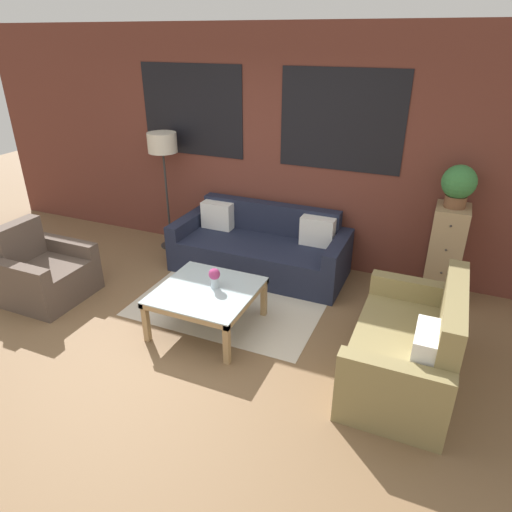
{
  "coord_description": "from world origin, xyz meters",
  "views": [
    {
      "loc": [
        2.14,
        -2.73,
        2.66
      ],
      "look_at": [
        0.42,
        1.25,
        0.55
      ],
      "focal_mm": 32.0,
      "sensor_mm": 36.0,
      "label": 1
    }
  ],
  "objects_px": {
    "floor_lamp": "(163,149)",
    "potted_plant": "(459,184)",
    "couch_dark": "(260,249)",
    "armchair_corner": "(45,274)",
    "drawer_cabinet": "(445,253)",
    "settee_vintage": "(409,350)",
    "coffee_table": "(207,295)",
    "flower_vase": "(214,277)"
  },
  "relations": [
    {
      "from": "settee_vintage",
      "to": "coffee_table",
      "type": "relative_size",
      "value": 1.55
    },
    {
      "from": "settee_vintage",
      "to": "potted_plant",
      "type": "xyz_separation_m",
      "value": [
        0.16,
        1.58,
        0.99
      ]
    },
    {
      "from": "couch_dark",
      "to": "flower_vase",
      "type": "distance_m",
      "value": 1.33
    },
    {
      "from": "settee_vintage",
      "to": "coffee_table",
      "type": "distance_m",
      "value": 1.91
    },
    {
      "from": "coffee_table",
      "to": "potted_plant",
      "type": "distance_m",
      "value": 2.75
    },
    {
      "from": "armchair_corner",
      "to": "flower_vase",
      "type": "bearing_deg",
      "value": 6.9
    },
    {
      "from": "drawer_cabinet",
      "to": "flower_vase",
      "type": "xyz_separation_m",
      "value": [
        -2.01,
        -1.49,
        0.03
      ]
    },
    {
      "from": "settee_vintage",
      "to": "armchair_corner",
      "type": "relative_size",
      "value": 1.71
    },
    {
      "from": "couch_dark",
      "to": "floor_lamp",
      "type": "height_order",
      "value": "floor_lamp"
    },
    {
      "from": "drawer_cabinet",
      "to": "floor_lamp",
      "type": "bearing_deg",
      "value": -179.43
    },
    {
      "from": "settee_vintage",
      "to": "floor_lamp",
      "type": "distance_m",
      "value": 3.82
    },
    {
      "from": "settee_vintage",
      "to": "flower_vase",
      "type": "height_order",
      "value": "settee_vintage"
    },
    {
      "from": "couch_dark",
      "to": "floor_lamp",
      "type": "bearing_deg",
      "value": 173.37
    },
    {
      "from": "armchair_corner",
      "to": "potted_plant",
      "type": "relative_size",
      "value": 1.92
    },
    {
      "from": "armchair_corner",
      "to": "floor_lamp",
      "type": "xyz_separation_m",
      "value": [
        0.52,
        1.7,
        1.07
      ]
    },
    {
      "from": "floor_lamp",
      "to": "potted_plant",
      "type": "relative_size",
      "value": 3.56
    },
    {
      "from": "armchair_corner",
      "to": "potted_plant",
      "type": "bearing_deg",
      "value": 23.37
    },
    {
      "from": "potted_plant",
      "to": "flower_vase",
      "type": "height_order",
      "value": "potted_plant"
    },
    {
      "from": "potted_plant",
      "to": "flower_vase",
      "type": "bearing_deg",
      "value": -143.43
    },
    {
      "from": "couch_dark",
      "to": "armchair_corner",
      "type": "bearing_deg",
      "value": -141.65
    },
    {
      "from": "couch_dark",
      "to": "drawer_cabinet",
      "type": "height_order",
      "value": "drawer_cabinet"
    },
    {
      "from": "floor_lamp",
      "to": "drawer_cabinet",
      "type": "xyz_separation_m",
      "value": [
        3.5,
        0.03,
        -0.82
      ]
    },
    {
      "from": "potted_plant",
      "to": "floor_lamp",
      "type": "bearing_deg",
      "value": -179.43
    },
    {
      "from": "flower_vase",
      "to": "drawer_cabinet",
      "type": "bearing_deg",
      "value": 36.56
    },
    {
      "from": "settee_vintage",
      "to": "drawer_cabinet",
      "type": "relative_size",
      "value": 1.36
    },
    {
      "from": "couch_dark",
      "to": "potted_plant",
      "type": "xyz_separation_m",
      "value": [
        2.08,
        0.2,
        1.03
      ]
    },
    {
      "from": "settee_vintage",
      "to": "armchair_corner",
      "type": "xyz_separation_m",
      "value": [
        -3.85,
        -0.16,
        -0.03
      ]
    },
    {
      "from": "settee_vintage",
      "to": "flower_vase",
      "type": "bearing_deg",
      "value": 177.4
    },
    {
      "from": "armchair_corner",
      "to": "potted_plant",
      "type": "height_order",
      "value": "potted_plant"
    },
    {
      "from": "flower_vase",
      "to": "coffee_table",
      "type": "bearing_deg",
      "value": -133.66
    },
    {
      "from": "armchair_corner",
      "to": "coffee_table",
      "type": "distance_m",
      "value": 1.95
    },
    {
      "from": "flower_vase",
      "to": "settee_vintage",
      "type": "bearing_deg",
      "value": -2.6
    },
    {
      "from": "settee_vintage",
      "to": "coffee_table",
      "type": "bearing_deg",
      "value": 179.35
    },
    {
      "from": "drawer_cabinet",
      "to": "potted_plant",
      "type": "bearing_deg",
      "value": 90.0
    },
    {
      "from": "couch_dark",
      "to": "armchair_corner",
      "type": "height_order",
      "value": "armchair_corner"
    },
    {
      "from": "floor_lamp",
      "to": "drawer_cabinet",
      "type": "bearing_deg",
      "value": 0.57
    },
    {
      "from": "drawer_cabinet",
      "to": "potted_plant",
      "type": "xyz_separation_m",
      "value": [
        -0.0,
        0.0,
        0.77
      ]
    },
    {
      "from": "floor_lamp",
      "to": "flower_vase",
      "type": "relative_size",
      "value": 7.52
    },
    {
      "from": "floor_lamp",
      "to": "coffee_table",
      "type": "bearing_deg",
      "value": -46.91
    },
    {
      "from": "armchair_corner",
      "to": "flower_vase",
      "type": "distance_m",
      "value": 2.04
    },
    {
      "from": "coffee_table",
      "to": "flower_vase",
      "type": "height_order",
      "value": "flower_vase"
    },
    {
      "from": "coffee_table",
      "to": "flower_vase",
      "type": "distance_m",
      "value": 0.2
    }
  ]
}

